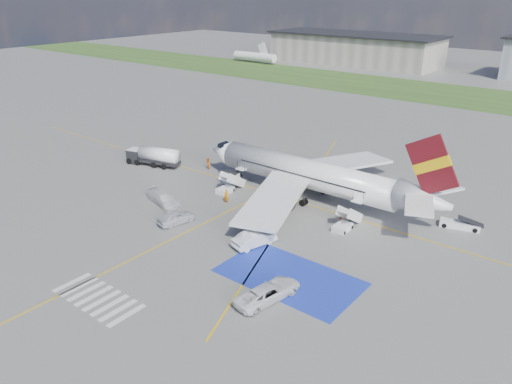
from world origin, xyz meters
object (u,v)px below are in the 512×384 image
Objects in this scene: gpu_cart at (231,179)px; van_white_a at (268,290)px; airliner at (315,176)px; fuel_tanker at (154,158)px; car_silver_b at (254,239)px; car_silver_a at (176,217)px; van_white_b at (163,197)px; belt_loader at (460,225)px.

gpu_cart is 0.47× the size of van_white_a.
airliner is at bearing -58.31° from van_white_a.
car_silver_b is (29.21, -10.73, -0.41)m from fuel_tanker.
gpu_cart is at bearing -25.53° from car_silver_b.
car_silver_b reaches higher than car_silver_a.
van_white_a reaches higher than car_silver_b.
van_white_a is at bearing -54.90° from gpu_cart.
car_silver_b is at bearing -78.61° from van_white_b.
van_white_a is at bearing -67.84° from airliner.
belt_loader is at bearing -130.57° from car_silver_a.
gpu_cart is 0.49× the size of belt_loader.
gpu_cart is 0.48× the size of car_silver_b.
gpu_cart is at bearing -166.75° from airliner.
van_white_b reaches higher than car_silver_b.
van_white_a is (7.35, -7.21, 0.14)m from car_silver_b.
car_silver_b is 10.30m from van_white_a.
airliner is at bearing -6.86° from fuel_tanker.
car_silver_a is at bearing -118.64° from airliner.
airliner is 7.06× the size of car_silver_b.
van_white_b is (-2.44, -10.78, 0.17)m from gpu_cart.
airliner reaches higher than fuel_tanker.
gpu_cart is 28.92m from van_white_a.
van_white_a is (36.56, -17.94, -0.27)m from fuel_tanker.
gpu_cart is at bearing -32.61° from van_white_a.
belt_loader is at bearing -0.81° from gpu_cart.
car_silver_a is (-9.11, -16.68, -2.59)m from airliner.
belt_loader is 37.20m from van_white_b.
car_silver_b reaches higher than belt_loader.
car_silver_b is (1.73, -15.10, -2.53)m from airliner.
car_silver_a is 0.91× the size of van_white_b.
belt_loader is (45.64, 7.92, -0.91)m from fuel_tanker.
gpu_cart is 14.15m from car_silver_a.
airliner is 4.02× the size of fuel_tanker.
airliner is 7.14× the size of van_white_b.
belt_loader is 0.95× the size of van_white_a.
car_silver_a is at bearing -49.72° from fuel_tanker.
car_silver_b is at bearing -158.85° from car_silver_a.
van_white_b is (-23.88, 8.62, 0.01)m from van_white_a.
fuel_tanker is at bearing 172.77° from gpu_cart.
car_silver_a is (18.37, -12.31, -0.47)m from fuel_tanker.
fuel_tanker reaches higher than van_white_a.
belt_loader is at bearing -116.05° from car_silver_b.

